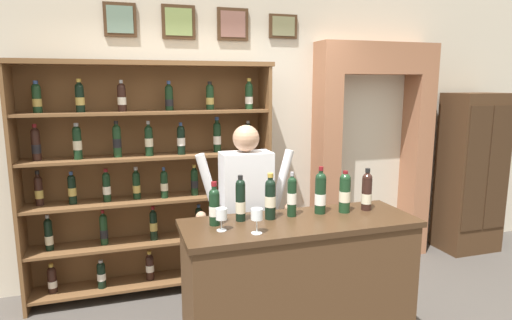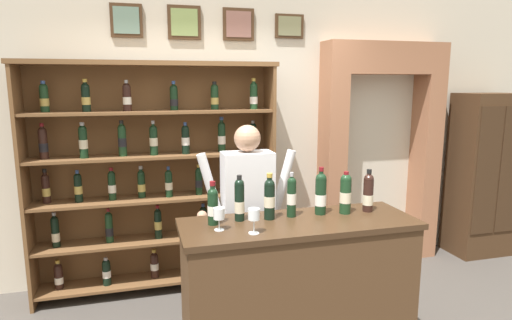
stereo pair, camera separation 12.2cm
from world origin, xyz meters
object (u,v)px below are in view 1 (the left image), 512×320
side_cabinet (471,173)px  tasting_bottle_bianco (214,206)px  wine_shelf (150,173)px  tasting_bottle_riserva (320,193)px  tasting_bottle_prosecco (270,197)px  wine_glass_center (257,215)px  shopkeeper (246,206)px  tasting_bottle_super_tuscan (292,195)px  tasting_counter (299,290)px  tasting_bottle_rosso (345,192)px  wine_glass_right (221,215)px  tasting_bottle_vin_santo (240,200)px  tasting_bottle_chianti (367,191)px

side_cabinet → tasting_bottle_bianco: size_ratio=6.28×
wine_shelf → tasting_bottle_riserva: wine_shelf is taller
tasting_bottle_prosecco → wine_glass_center: 0.31m
shopkeeper → tasting_bottle_super_tuscan: shopkeeper is taller
wine_shelf → wine_glass_center: wine_shelf is taller
tasting_counter → tasting_bottle_rosso: bearing=12.1°
tasting_counter → tasting_bottle_super_tuscan: bearing=99.5°
tasting_bottle_super_tuscan → wine_glass_right: tasting_bottle_super_tuscan is taller
tasting_bottle_bianco → wine_glass_right: 0.13m
wine_glass_center → tasting_bottle_bianco: bearing=131.8°
wine_glass_center → wine_glass_right: bearing=149.5°
side_cabinet → tasting_counter: (-2.70, -1.30, -0.41)m
tasting_bottle_rosso → wine_glass_center: (-0.74, -0.24, -0.03)m
tasting_bottle_vin_santo → wine_glass_center: bearing=-84.3°
wine_shelf → tasting_counter: wine_shelf is taller
tasting_bottle_prosecco → tasting_bottle_chianti: 0.74m
tasting_bottle_super_tuscan → wine_glass_center: size_ratio=1.97×
side_cabinet → tasting_counter: 3.02m
wine_shelf → wine_glass_right: (0.34, -1.39, -0.02)m
wine_shelf → wine_glass_right: bearing=-76.3°
tasting_bottle_bianco → wine_glass_center: 0.32m
tasting_bottle_bianco → tasting_bottle_riserva: 0.77m
tasting_counter → tasting_bottle_riserva: (0.20, 0.11, 0.66)m
side_cabinet → wine_glass_center: size_ratio=11.45×
tasting_bottle_bianco → tasting_bottle_prosecco: 0.39m
tasting_bottle_riserva → tasting_bottle_rosso: bearing=-9.5°
wine_shelf → tasting_counter: size_ratio=1.39×
wine_shelf → wine_glass_center: 1.60m
tasting_bottle_super_tuscan → wine_glass_right: 0.56m
tasting_bottle_super_tuscan → tasting_bottle_prosecco: bearing=-175.5°
wine_shelf → tasting_bottle_rosso: (1.27, -1.27, 0.03)m
wine_glass_center → tasting_bottle_rosso: bearing=17.8°
wine_glass_center → wine_shelf: bearing=109.6°
side_cabinet → wine_glass_center: (-3.05, -1.46, 0.22)m
tasting_counter → shopkeeper: (-0.23, 0.52, 0.49)m
wine_glass_center → tasting_bottle_prosecco: bearing=54.9°
side_cabinet → tasting_bottle_super_tuscan: 2.97m
shopkeeper → wine_glass_center: bearing=-100.8°
side_cabinet → tasting_bottle_rosso: bearing=-152.2°
wine_shelf → shopkeeper: (0.66, -0.83, -0.14)m
shopkeeper → tasting_bottle_vin_santo: size_ratio=5.17×
shopkeeper → tasting_bottle_riserva: (0.43, -0.41, 0.17)m
shopkeeper → tasting_bottle_bianco: size_ratio=5.59×
shopkeeper → wine_glass_center: size_ratio=10.19×
tasting_counter → tasting_bottle_rosso: (0.38, 0.08, 0.66)m
side_cabinet → tasting_bottle_rosso: size_ratio=6.00×
tasting_bottle_prosecco → shopkeeper: bearing=96.7°
tasting_bottle_vin_santo → tasting_bottle_chianti: 0.94m
tasting_counter → tasting_bottle_rosso: size_ratio=5.30×
tasting_counter → tasting_bottle_prosecco: bearing=151.9°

